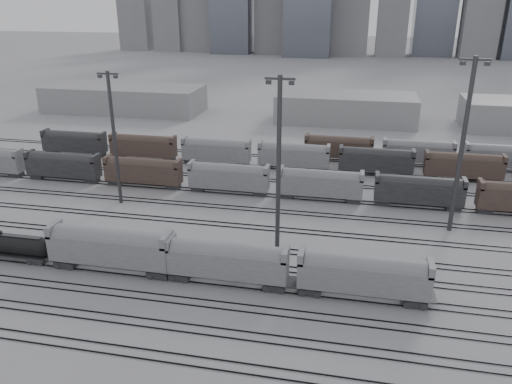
% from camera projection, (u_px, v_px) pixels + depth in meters
% --- Properties ---
extents(ground, '(900.00, 900.00, 0.00)m').
position_uv_depth(ground, '(234.00, 288.00, 62.88)').
color(ground, '#ADACB1').
rests_on(ground, ground).
extents(tracks, '(220.00, 71.50, 0.16)m').
position_uv_depth(tracks, '(261.00, 229.00, 78.80)').
color(tracks, black).
rests_on(tracks, ground).
extents(tank_car_b, '(15.97, 2.66, 3.95)m').
position_uv_depth(tank_car_b, '(1.00, 244.00, 69.32)').
color(tank_car_b, black).
rests_on(tank_car_b, ground).
extents(hopper_car_a, '(16.75, 3.33, 5.99)m').
position_uv_depth(hopper_car_a, '(110.00, 246.00, 65.66)').
color(hopper_car_a, black).
rests_on(hopper_car_a, ground).
extents(hopper_car_b, '(15.65, 3.11, 5.60)m').
position_uv_depth(hopper_car_b, '(227.00, 260.00, 62.75)').
color(hopper_car_b, black).
rests_on(hopper_car_b, ground).
extents(hopper_car_c, '(15.71, 3.12, 5.62)m').
position_uv_depth(hopper_car_c, '(363.00, 274.00, 59.54)').
color(hopper_car_c, black).
rests_on(hopper_car_c, ground).
extents(light_mast_b, '(3.70, 0.59, 23.14)m').
position_uv_depth(light_mast_b, '(114.00, 136.00, 84.73)').
color(light_mast_b, '#38383B').
rests_on(light_mast_b, ground).
extents(light_mast_c, '(4.00, 0.64, 25.01)m').
position_uv_depth(light_mast_c, '(279.00, 162.00, 68.04)').
color(light_mast_c, '#38383B').
rests_on(light_mast_c, ground).
extents(light_mast_d, '(4.28, 0.68, 26.73)m').
position_uv_depth(light_mast_d, '(463.00, 143.00, 73.50)').
color(light_mast_d, '#38383B').
rests_on(light_mast_d, ground).
extents(bg_string_near, '(151.00, 3.00, 5.60)m').
position_uv_depth(bg_string_near, '(320.00, 185.00, 89.52)').
color(bg_string_near, gray).
rests_on(bg_string_near, ground).
extents(bg_string_mid, '(151.00, 3.00, 5.60)m').
position_uv_depth(bg_string_mid, '(376.00, 162.00, 102.22)').
color(bg_string_mid, black).
rests_on(bg_string_mid, ground).
extents(bg_string_far, '(66.00, 3.00, 5.60)m').
position_uv_depth(bg_string_far, '(459.00, 156.00, 106.20)').
color(bg_string_far, '#4D3A31').
rests_on(bg_string_far, ground).
extents(warehouse_left, '(50.00, 18.00, 8.00)m').
position_uv_depth(warehouse_left, '(124.00, 99.00, 159.39)').
color(warehouse_left, gray).
rests_on(warehouse_left, ground).
extents(warehouse_mid, '(40.00, 18.00, 8.00)m').
position_uv_depth(warehouse_mid, '(346.00, 108.00, 146.15)').
color(warehouse_mid, gray).
rests_on(warehouse_mid, ground).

